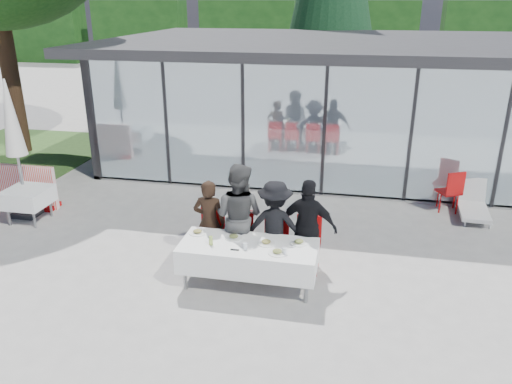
% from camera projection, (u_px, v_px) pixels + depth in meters
% --- Properties ---
extents(ground, '(90.00, 90.00, 0.00)m').
position_uv_depth(ground, '(244.00, 275.00, 8.71)').
color(ground, '#A29E99').
rests_on(ground, ground).
extents(pavilion, '(14.80, 8.80, 3.44)m').
position_uv_depth(pavilion, '(368.00, 82.00, 15.02)').
color(pavilion, gray).
rests_on(pavilion, ground).
extents(treeline, '(62.50, 2.00, 4.40)m').
position_uv_depth(treeline, '(306.00, 35.00, 33.86)').
color(treeline, '#123511').
rests_on(treeline, ground).
extents(dining_table, '(2.26, 0.96, 0.75)m').
position_uv_depth(dining_table, '(249.00, 256.00, 8.23)').
color(dining_table, white).
rests_on(dining_table, ground).
extents(diner_a, '(0.60, 0.60, 1.58)m').
position_uv_depth(diner_a, '(209.00, 222.00, 8.87)').
color(diner_a, black).
rests_on(diner_a, ground).
extents(diner_chair_a, '(0.44, 0.44, 0.97)m').
position_uv_depth(diner_chair_a, '(212.00, 232.00, 9.07)').
color(diner_chair_a, '#AD0B0C').
rests_on(diner_chair_a, ground).
extents(diner_b, '(1.13, 1.13, 1.91)m').
position_uv_depth(diner_b, '(238.00, 216.00, 8.71)').
color(diner_b, '#4D4D4D').
rests_on(diner_b, ground).
extents(diner_chair_b, '(0.44, 0.44, 0.97)m').
position_uv_depth(diner_chair_b, '(240.00, 235.00, 8.97)').
color(diner_chair_b, '#AD0B0C').
rests_on(diner_chair_b, ground).
extents(diner_c, '(1.11, 1.11, 1.64)m').
position_uv_depth(diner_c, '(275.00, 226.00, 8.64)').
color(diner_c, black).
rests_on(diner_c, ground).
extents(diner_chair_c, '(0.44, 0.44, 0.97)m').
position_uv_depth(diner_chair_c, '(276.00, 238.00, 8.85)').
color(diner_chair_c, '#AD0B0C').
rests_on(diner_chair_c, ground).
extents(diner_d, '(1.12, 1.12, 1.71)m').
position_uv_depth(diner_d, '(308.00, 227.00, 8.52)').
color(diner_d, black).
rests_on(diner_d, ground).
extents(diner_chair_d, '(0.44, 0.44, 0.97)m').
position_uv_depth(diner_chair_d, '(308.00, 241.00, 8.74)').
color(diner_chair_d, '#AD0B0C').
rests_on(diner_chair_d, ground).
extents(plate_a, '(0.29, 0.29, 0.07)m').
position_uv_depth(plate_a, '(198.00, 232.00, 8.53)').
color(plate_a, white).
rests_on(plate_a, dining_table).
extents(plate_b, '(0.29, 0.29, 0.07)m').
position_uv_depth(plate_b, '(234.00, 237.00, 8.35)').
color(plate_b, white).
rests_on(plate_b, dining_table).
extents(plate_c, '(0.29, 0.29, 0.07)m').
position_uv_depth(plate_c, '(266.00, 242.00, 8.16)').
color(plate_c, white).
rests_on(plate_c, dining_table).
extents(plate_d, '(0.29, 0.29, 0.07)m').
position_uv_depth(plate_d, '(299.00, 242.00, 8.17)').
color(plate_d, white).
rests_on(plate_d, dining_table).
extents(plate_extra, '(0.29, 0.29, 0.07)m').
position_uv_depth(plate_extra, '(277.00, 252.00, 7.85)').
color(plate_extra, white).
rests_on(plate_extra, dining_table).
extents(juice_bottle, '(0.06, 0.06, 0.15)m').
position_uv_depth(juice_bottle, '(211.00, 241.00, 8.11)').
color(juice_bottle, '#91B149').
rests_on(juice_bottle, dining_table).
extents(drinking_glasses, '(0.71, 0.10, 0.10)m').
position_uv_depth(drinking_glasses, '(264.00, 249.00, 7.91)').
color(drinking_glasses, silver).
rests_on(drinking_glasses, dining_table).
extents(folded_eyeglasses, '(0.14, 0.03, 0.01)m').
position_uv_depth(folded_eyeglasses, '(235.00, 250.00, 7.96)').
color(folded_eyeglasses, black).
rests_on(folded_eyeglasses, dining_table).
extents(spare_table_left, '(0.86, 0.86, 0.74)m').
position_uv_depth(spare_table_left, '(28.00, 197.00, 10.61)').
color(spare_table_left, white).
rests_on(spare_table_left, ground).
extents(spare_chair_b, '(0.59, 0.59, 0.97)m').
position_uv_depth(spare_chair_b, '(452.00, 190.00, 11.08)').
color(spare_chair_b, '#AD0B0C').
rests_on(spare_chair_b, ground).
extents(market_umbrella, '(0.50, 0.50, 3.00)m').
position_uv_depth(market_umbrella, '(12.00, 128.00, 10.37)').
color(market_umbrella, black).
rests_on(market_umbrella, ground).
extents(lounger, '(0.68, 1.37, 0.72)m').
position_uv_depth(lounger, '(473.00, 204.00, 11.05)').
color(lounger, silver).
rests_on(lounger, ground).
extents(grass_patch, '(5.00, 5.00, 0.02)m').
position_uv_depth(grass_patch, '(24.00, 151.00, 15.76)').
color(grass_patch, '#385926').
rests_on(grass_patch, ground).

